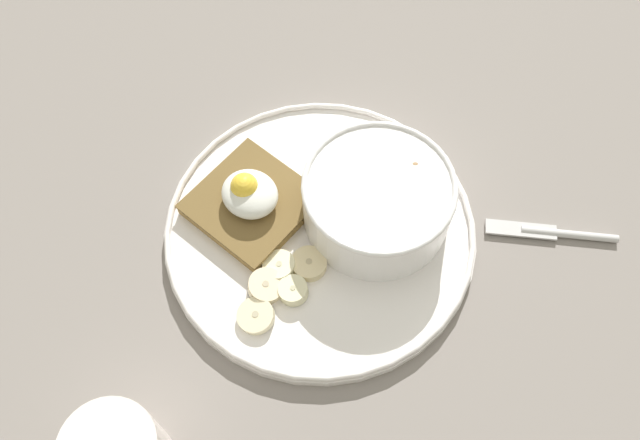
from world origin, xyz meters
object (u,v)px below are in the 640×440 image
(oatmeal_bowl, at_px, (378,200))
(banana_slice_inner, at_px, (256,316))
(banana_slice_front, at_px, (266,286))
(banana_slice_left, at_px, (293,290))
(poached_egg, at_px, (249,192))
(banana_slice_right, at_px, (280,267))
(toast_slice, at_px, (251,203))
(knife, at_px, (552,233))
(banana_slice_back, at_px, (309,264))

(oatmeal_bowl, xyz_separation_m, banana_slice_inner, (-0.01, -0.16, -0.03))
(oatmeal_bowl, relative_size, banana_slice_inner, 3.18)
(banana_slice_front, relative_size, banana_slice_left, 1.26)
(poached_egg, xyz_separation_m, banana_slice_right, (0.07, -0.03, -0.02))
(oatmeal_bowl, distance_m, toast_slice, 0.13)
(banana_slice_front, xyz_separation_m, knife, (0.16, 0.24, -0.01))
(banana_slice_right, bearing_deg, banana_slice_back, 49.89)
(banana_slice_back, xyz_separation_m, banana_slice_inner, (-0.00, -0.07, 0.00))
(banana_slice_inner, xyz_separation_m, knife, (0.15, 0.26, -0.01))
(banana_slice_back, height_order, banana_slice_inner, banana_slice_inner)
(banana_slice_front, xyz_separation_m, banana_slice_inner, (0.01, -0.03, -0.00))
(oatmeal_bowl, bearing_deg, knife, 37.30)
(toast_slice, xyz_separation_m, poached_egg, (-0.00, -0.00, 0.02))
(banana_slice_front, relative_size, banana_slice_back, 1.00)
(banana_slice_right, bearing_deg, banana_slice_inner, -70.82)
(poached_egg, relative_size, banana_slice_front, 1.19)
(toast_slice, xyz_separation_m, banana_slice_back, (0.09, -0.01, -0.00))
(toast_slice, xyz_separation_m, knife, (0.24, 0.18, -0.01))
(oatmeal_bowl, height_order, toast_slice, oatmeal_bowl)
(banana_slice_front, xyz_separation_m, banana_slice_back, (0.01, 0.04, -0.00))
(banana_slice_left, distance_m, banana_slice_inner, 0.04)
(banana_slice_back, bearing_deg, poached_egg, 174.60)
(banana_slice_left, height_order, banana_slice_right, same)
(banana_slice_left, xyz_separation_m, banana_slice_inner, (-0.01, -0.04, -0.00))
(oatmeal_bowl, distance_m, banana_slice_right, 0.11)
(poached_egg, distance_m, banana_slice_left, 0.11)
(banana_slice_back, xyz_separation_m, banana_slice_right, (-0.02, -0.02, 0.00))
(banana_slice_inner, bearing_deg, knife, 60.16)
(banana_slice_front, bearing_deg, banana_slice_back, 73.25)
(toast_slice, relative_size, banana_slice_left, 2.88)
(poached_egg, distance_m, banana_slice_right, 0.08)
(poached_egg, height_order, knife, poached_egg)
(poached_egg, bearing_deg, banana_slice_left, -22.17)
(oatmeal_bowl, distance_m, banana_slice_back, 0.09)
(knife, bearing_deg, banana_slice_front, -124.82)
(banana_slice_front, distance_m, banana_slice_left, 0.03)
(banana_slice_inner, height_order, knife, banana_slice_inner)
(banana_slice_front, height_order, banana_slice_inner, banana_slice_front)
(banana_slice_front, bearing_deg, banana_slice_left, 32.87)
(knife, bearing_deg, oatmeal_bowl, -142.70)
(toast_slice, relative_size, banana_slice_right, 2.65)
(banana_slice_back, distance_m, banana_slice_right, 0.03)
(poached_egg, xyz_separation_m, banana_slice_inner, (0.09, -0.08, -0.02))
(banana_slice_front, bearing_deg, poached_egg, 144.34)
(poached_egg, bearing_deg, oatmeal_bowl, 38.13)
(toast_slice, distance_m, banana_slice_left, 0.10)
(poached_egg, height_order, banana_slice_left, poached_egg)
(poached_egg, distance_m, banana_slice_back, 0.09)
(oatmeal_bowl, relative_size, knife, 1.30)
(toast_slice, relative_size, banana_slice_back, 2.29)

